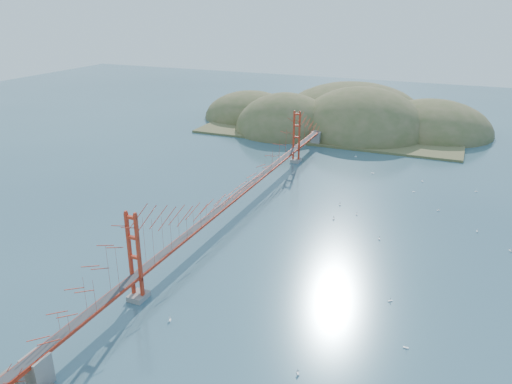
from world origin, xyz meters
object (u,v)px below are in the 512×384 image
at_px(bridge, 240,172).
at_px(sailboat_2, 406,347).
at_px(sailboat_0, 379,238).
at_px(sailboat_1, 357,214).

bearing_deg(bridge, sailboat_2, -40.34).
bearing_deg(bridge, sailboat_0, -4.84).
height_order(bridge, sailboat_2, bridge).
distance_m(bridge, sailboat_0, 25.47).
distance_m(sailboat_0, sailboat_2, 25.82).
relative_size(bridge, sailboat_1, 170.46).
bearing_deg(sailboat_0, sailboat_2, -73.82).
xyz_separation_m(bridge, sailboat_1, (19.19, 5.89, -6.88)).
bearing_deg(sailboat_1, sailboat_2, -69.21).
relative_size(bridge, sailboat_2, 142.58).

